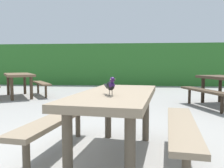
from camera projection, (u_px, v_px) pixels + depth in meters
The scene contains 5 objects.
ground_plane at pixel (89, 166), 2.45m from camera, with size 60.00×60.00×0.00m, color gray.
hedge_wall at pixel (126, 65), 12.43m from camera, with size 28.00×2.29×2.02m, color #2D6B28.
picnic_table_foreground at pixel (116, 109), 2.60m from camera, with size 1.89×1.92×0.74m.
bird_grackle at pixel (111, 85), 2.30m from camera, with size 0.15×0.27×0.18m.
picnic_table_mid_right at pixel (19, 79), 7.47m from camera, with size 2.34×2.35×0.74m.
Camera 1 is at (0.47, -2.33, 1.05)m, focal length 38.01 mm.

